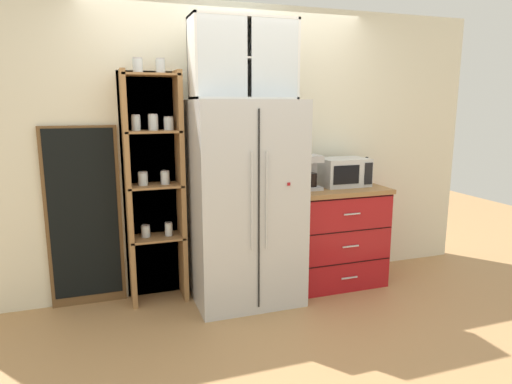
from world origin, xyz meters
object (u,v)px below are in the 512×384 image
at_px(refrigerator, 245,203).
at_px(chalkboard_menu, 84,217).
at_px(microwave, 343,172).
at_px(bottle_cobalt, 366,172).
at_px(mug_red, 337,182).
at_px(coffee_maker, 309,172).

bearing_deg(refrigerator, chalkboard_menu, 165.72).
height_order(microwave, bottle_cobalt, microwave).
bearing_deg(microwave, bottle_cobalt, 9.01).
distance_m(microwave, chalkboard_menu, 2.34).
distance_m(refrigerator, mug_red, 0.93).
bearing_deg(coffee_maker, refrigerator, -173.13).
xyz_separation_m(microwave, mug_red, (-0.09, -0.05, -0.08)).
bearing_deg(refrigerator, mug_red, 4.17).
relative_size(mug_red, bottle_cobalt, 0.47).
height_order(refrigerator, mug_red, refrigerator).
bearing_deg(microwave, mug_red, -151.07).
distance_m(coffee_maker, chalkboard_menu, 1.98).
distance_m(microwave, coffee_maker, 0.38).
bearing_deg(mug_red, microwave, 28.93).
xyz_separation_m(coffee_maker, mug_red, (0.28, -0.01, -0.11)).
relative_size(coffee_maker, bottle_cobalt, 1.21).
height_order(refrigerator, chalkboard_menu, refrigerator).
xyz_separation_m(bottle_cobalt, chalkboard_menu, (-2.59, 0.17, -0.28)).
relative_size(mug_red, chalkboard_menu, 0.08).
height_order(mug_red, chalkboard_menu, chalkboard_menu).
bearing_deg(bottle_cobalt, mug_red, -165.53).
bearing_deg(chalkboard_menu, microwave, -5.25).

